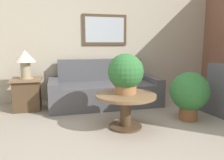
% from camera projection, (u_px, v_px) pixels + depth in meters
% --- Properties ---
extents(ground_plane, '(20.00, 20.00, 0.00)m').
position_uv_depth(ground_plane, '(124.00, 160.00, 2.30)').
color(ground_plane, gray).
extents(wall_back, '(7.82, 0.09, 2.60)m').
position_uv_depth(wall_back, '(86.00, 39.00, 4.69)').
color(wall_back, '#B2A893').
rests_on(wall_back, ground_plane).
extents(couch_main, '(2.14, 1.00, 0.88)m').
position_uv_depth(couch_main, '(104.00, 90.00, 4.39)').
color(couch_main, '#4C4C51').
rests_on(couch_main, ground_plane).
extents(coffee_table, '(0.87, 0.87, 0.50)m').
position_uv_depth(coffee_table, '(126.00, 103.00, 3.14)').
color(coffee_table, '#4C3823').
rests_on(coffee_table, ground_plane).
extents(side_table, '(0.53, 0.53, 0.58)m').
position_uv_depth(side_table, '(27.00, 94.00, 4.02)').
color(side_table, '#4C3823').
rests_on(side_table, ground_plane).
extents(table_lamp, '(0.38, 0.38, 0.51)m').
position_uv_depth(table_lamp, '(25.00, 60.00, 3.91)').
color(table_lamp, tan).
rests_on(table_lamp, side_table).
extents(potted_plant_on_table, '(0.52, 0.52, 0.58)m').
position_uv_depth(potted_plant_on_table, '(126.00, 73.00, 3.12)').
color(potted_plant_on_table, '#9E6B42').
rests_on(potted_plant_on_table, coffee_table).
extents(potted_plant_floor, '(0.61, 0.61, 0.77)m').
position_uv_depth(potted_plant_floor, '(189.00, 93.00, 3.44)').
color(potted_plant_floor, brown).
rests_on(potted_plant_floor, ground_plane).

